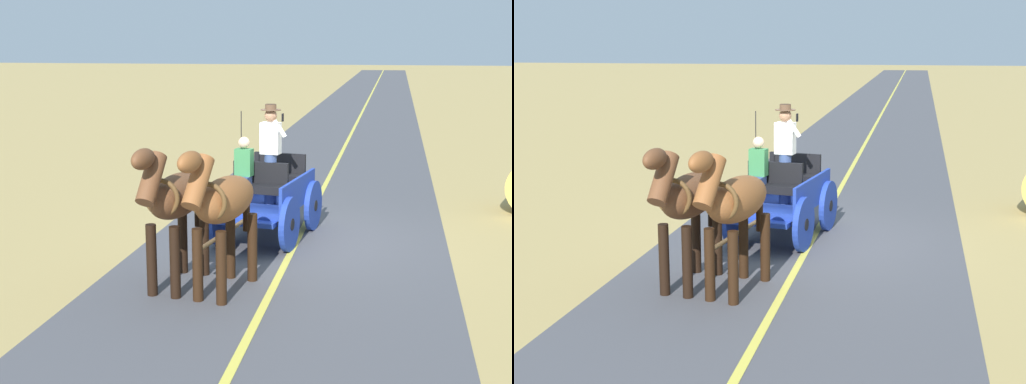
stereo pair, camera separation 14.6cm
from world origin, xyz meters
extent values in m
plane|color=tan|center=(0.00, 0.00, 0.00)|extent=(200.00, 200.00, 0.00)
cube|color=#4C4C51|center=(0.00, 0.00, 0.00)|extent=(5.37, 160.00, 0.01)
cube|color=#DBCC4C|center=(0.00, 0.00, 0.01)|extent=(0.12, 160.00, 0.00)
cube|color=#1E3899|center=(0.57, -0.14, 0.66)|extent=(1.52, 2.36, 0.12)
cube|color=#1E3899|center=(0.01, -0.05, 0.94)|extent=(0.38, 2.07, 0.44)
cube|color=#1E3899|center=(1.13, -0.22, 0.94)|extent=(0.38, 2.07, 0.44)
cube|color=#1E3899|center=(0.76, 1.07, 0.56)|extent=(1.10, 0.40, 0.08)
cube|color=#1E3899|center=(0.38, -1.32, 0.48)|extent=(0.74, 0.31, 0.06)
cube|color=black|center=(0.66, 0.46, 1.04)|extent=(1.06, 0.51, 0.14)
cube|color=black|center=(0.63, 0.28, 1.26)|extent=(1.02, 0.24, 0.44)
cube|color=black|center=(0.49, -0.63, 1.04)|extent=(1.06, 0.51, 0.14)
cube|color=black|center=(0.46, -0.80, 1.26)|extent=(1.02, 0.24, 0.44)
cylinder|color=#1E3899|center=(0.04, 0.72, 0.48)|extent=(0.25, 0.96, 0.96)
cylinder|color=black|center=(0.04, 0.72, 0.48)|extent=(0.15, 0.23, 0.21)
cylinder|color=#1E3899|center=(1.33, 0.52, 0.48)|extent=(0.25, 0.96, 0.96)
cylinder|color=black|center=(1.33, 0.52, 0.48)|extent=(0.15, 0.23, 0.21)
cylinder|color=#1E3899|center=(-0.19, -0.80, 0.48)|extent=(0.25, 0.96, 0.96)
cylinder|color=black|center=(-0.19, -0.80, 0.48)|extent=(0.15, 0.23, 0.21)
cylinder|color=#1E3899|center=(1.09, -1.00, 0.48)|extent=(0.25, 0.96, 0.96)
cylinder|color=black|center=(1.09, -1.00, 0.48)|extent=(0.15, 0.23, 0.21)
cylinder|color=brown|center=(0.91, 2.04, 0.61)|extent=(0.38, 1.99, 0.07)
cylinder|color=black|center=(0.96, 0.41, 1.74)|extent=(0.02, 0.02, 1.30)
cylinder|color=#384C7F|center=(0.47, 0.21, 1.17)|extent=(0.22, 0.22, 0.90)
cube|color=silver|center=(0.47, 0.21, 1.90)|extent=(0.37, 0.27, 0.56)
sphere|color=#9E7051|center=(0.47, 0.21, 2.30)|extent=(0.22, 0.22, 0.22)
cylinder|color=#473323|center=(0.47, 0.21, 2.40)|extent=(0.36, 0.36, 0.01)
cylinder|color=#473323|center=(0.47, 0.21, 2.45)|extent=(0.20, 0.20, 0.10)
cylinder|color=silver|center=(0.30, 0.28, 2.08)|extent=(0.27, 0.12, 0.32)
cube|color=black|center=(0.24, 0.31, 2.28)|extent=(0.03, 0.07, 0.14)
cube|color=#384C7F|center=(0.93, 0.54, 1.18)|extent=(0.33, 0.36, 0.14)
cube|color=#387F47|center=(0.91, 0.42, 1.49)|extent=(0.33, 0.24, 0.48)
sphere|color=beige|center=(0.91, 0.42, 1.84)|extent=(0.20, 0.20, 0.20)
ellipsoid|color=brown|center=(0.66, 2.89, 1.37)|extent=(0.87, 1.64, 0.64)
cylinder|color=black|center=(0.59, 3.46, 0.53)|extent=(0.15, 0.15, 1.05)
cylinder|color=black|center=(0.95, 3.38, 0.53)|extent=(0.15, 0.15, 1.05)
cylinder|color=black|center=(0.37, 2.39, 0.53)|extent=(0.15, 0.15, 1.05)
cylinder|color=black|center=(0.72, 2.31, 0.53)|extent=(0.15, 0.15, 1.05)
cylinder|color=brown|center=(0.83, 3.71, 1.77)|extent=(0.39, 0.69, 0.73)
ellipsoid|color=brown|center=(0.87, 3.93, 2.07)|extent=(0.33, 0.57, 0.28)
cube|color=black|center=(0.82, 3.69, 1.81)|extent=(0.16, 0.50, 0.56)
cylinder|color=black|center=(0.50, 2.16, 1.07)|extent=(0.11, 0.11, 0.70)
torus|color=brown|center=(0.77, 3.42, 1.45)|extent=(0.55, 0.18, 0.55)
ellipsoid|color=brown|center=(1.40, 2.77, 1.37)|extent=(0.75, 1.62, 0.64)
cylinder|color=black|center=(1.29, 3.33, 0.53)|extent=(0.15, 0.15, 1.05)
cylinder|color=black|center=(1.65, 3.29, 0.53)|extent=(0.15, 0.15, 1.05)
cylinder|color=black|center=(1.15, 2.25, 0.53)|extent=(0.15, 0.15, 1.05)
cylinder|color=black|center=(1.52, 2.21, 0.53)|extent=(0.15, 0.15, 1.05)
cylinder|color=brown|center=(1.51, 3.61, 1.77)|extent=(0.34, 0.68, 0.73)
ellipsoid|color=brown|center=(1.53, 3.82, 2.07)|extent=(0.28, 0.56, 0.28)
cube|color=black|center=(1.50, 3.59, 1.81)|extent=(0.12, 0.51, 0.56)
cylinder|color=black|center=(1.31, 2.03, 1.07)|extent=(0.11, 0.11, 0.70)
torus|color=brown|center=(1.47, 3.31, 1.45)|extent=(0.55, 0.14, 0.55)
camera|label=1|loc=(-1.68, 12.59, 3.58)|focal=50.25mm
camera|label=2|loc=(-1.82, 12.56, 3.58)|focal=50.25mm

